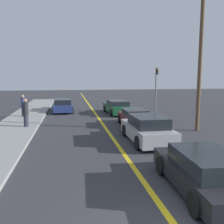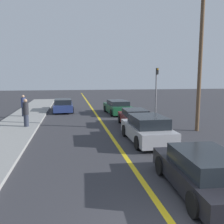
{
  "view_description": "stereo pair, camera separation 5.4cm",
  "coord_description": "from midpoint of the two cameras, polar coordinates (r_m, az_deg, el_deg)",
  "views": [
    {
      "loc": [
        -2.36,
        -4.22,
        3.45
      ],
      "look_at": [
        0.44,
        12.09,
        1.08
      ],
      "focal_mm": 40.0,
      "sensor_mm": 36.0,
      "label": 1
    },
    {
      "loc": [
        -2.3,
        -4.23,
        3.45
      ],
      "look_at": [
        0.44,
        12.09,
        1.08
      ],
      "focal_mm": 40.0,
      "sensor_mm": 36.0,
      "label": 2
    }
  ],
  "objects": [
    {
      "name": "car_far_distant",
      "position": [
        17.5,
        5.02,
        -1.29
      ],
      "size": [
        1.96,
        3.99,
        1.2
      ],
      "rotation": [
        0.0,
        0.0,
        -0.04
      ],
      "color": "maroon",
      "rests_on": "ground_plane"
    },
    {
      "name": "car_near_right_lane",
      "position": [
        8.15,
        20.2,
        -12.74
      ],
      "size": [
        2.1,
        4.43,
        1.27
      ],
      "rotation": [
        0.0,
        0.0,
        -0.05
      ],
      "color": "black",
      "rests_on": "ground_plane"
    },
    {
      "name": "pedestrian_mid_group",
      "position": [
        17.36,
        -19.19,
        -0.15
      ],
      "size": [
        0.37,
        0.37,
        1.84
      ],
      "color": "#282D3D",
      "rests_on": "sidewalk_left"
    },
    {
      "name": "car_ahead_center",
      "position": [
        13.33,
        7.91,
        -3.91
      ],
      "size": [
        1.98,
        4.44,
        1.42
      ],
      "rotation": [
        0.0,
        0.0,
        0.01
      ],
      "color": "#9E9EA3",
      "rests_on": "ground_plane"
    },
    {
      "name": "sidewalk_left",
      "position": [
        21.32,
        -19.43,
        -1.41
      ],
      "size": [
        2.97,
        33.02,
        0.16
      ],
      "color": "gray",
      "rests_on": "ground_plane"
    },
    {
      "name": "pedestrian_far_standing",
      "position": [
        21.94,
        -19.71,
        1.39
      ],
      "size": [
        0.36,
        0.36,
        1.78
      ],
      "color": "#282D3D",
      "rests_on": "sidewalk_left"
    },
    {
      "name": "utility_pole",
      "position": [
        16.57,
        19.35,
        9.58
      ],
      "size": [
        0.24,
        0.24,
        7.99
      ],
      "color": "brown",
      "rests_on": "ground_plane"
    },
    {
      "name": "car_parked_left_lot",
      "position": [
        23.16,
        1.14,
        1.12
      ],
      "size": [
        2.14,
        4.61,
        1.25
      ],
      "rotation": [
        0.0,
        0.0,
        0.06
      ],
      "color": "#144728",
      "rests_on": "ground_plane"
    },
    {
      "name": "road_center_line",
      "position": [
        22.61,
        -3.7,
        -0.63
      ],
      "size": [
        0.2,
        60.0,
        0.01
      ],
      "color": "gold",
      "rests_on": "ground_plane"
    },
    {
      "name": "car_oncoming_far",
      "position": [
        24.96,
        -11.23,
        1.47
      ],
      "size": [
        1.99,
        4.52,
        1.26
      ],
      "rotation": [
        0.0,
        0.0,
        0.02
      ],
      "color": "navy",
      "rests_on": "ground_plane"
    },
    {
      "name": "traffic_light",
      "position": [
        21.99,
        9.97,
        5.67
      ],
      "size": [
        0.18,
        0.4,
        4.16
      ],
      "color": "slate",
      "rests_on": "ground_plane"
    }
  ]
}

